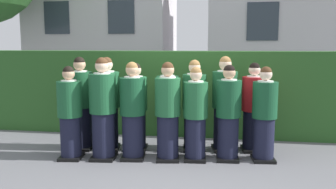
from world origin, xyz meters
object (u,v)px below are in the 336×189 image
student_front_row_5 (228,115)px  student_rear_row_2 (136,109)px  student_front_row_0 (70,115)px  student_rear_row_4 (194,108)px  student_front_row_6 (264,116)px  student_rear_row_0 (81,106)px  student_front_row_3 (168,114)px  student_rear_row_3 (168,108)px  student_front_row_2 (133,113)px  student_rear_row_5 (224,106)px  student_in_red_blazer (253,109)px  student_front_row_1 (103,111)px  student_rear_row_1 (107,106)px  student_front_row_4 (195,116)px

student_front_row_5 → student_rear_row_2: 1.67m
student_front_row_0 → student_rear_row_4: (1.98, 0.83, 0.04)m
student_front_row_6 → student_rear_row_0: student_rear_row_0 is taller
student_front_row_3 → student_rear_row_3: size_ratio=1.02×
student_front_row_2 → student_rear_row_5: student_rear_row_5 is taller
student_front_row_2 → student_front_row_3: 0.58m
student_rear_row_5 → student_front_row_5: bearing=-82.7°
student_rear_row_2 → student_in_red_blazer: bearing=7.0°
student_front_row_2 → student_front_row_6: bearing=6.6°
student_front_row_1 → student_front_row_2: 0.49m
student_front_row_6 → student_in_red_blazer: student_in_red_blazer is taller
student_front_row_3 → student_rear_row_1: (-1.17, 0.42, 0.03)m
student_front_row_2 → student_front_row_6: size_ratio=1.04×
student_front_row_0 → student_front_row_1: 0.55m
student_front_row_4 → student_front_row_3: bearing=-172.8°
student_front_row_5 → student_rear_row_4: student_rear_row_4 is taller
student_rear_row_2 → student_front_row_4: bearing=-21.2°
student_rear_row_5 → student_in_red_blazer: (0.51, 0.05, -0.05)m
student_rear_row_2 → student_front_row_6: bearing=-7.2°
student_front_row_0 → student_front_row_2: bearing=9.3°
student_rear_row_1 → student_rear_row_5: bearing=7.6°
student_front_row_4 → student_in_red_blazer: 1.19m
student_rear_row_1 → student_rear_row_4: bearing=7.4°
student_front_row_1 → student_front_row_6: bearing=7.1°
student_front_row_6 → student_rear_row_0: size_ratio=0.92×
student_front_row_1 → student_rear_row_2: bearing=56.3°
student_rear_row_5 → student_in_red_blazer: 0.51m
student_front_row_6 → student_rear_row_5: bearing=143.1°
student_front_row_4 → student_front_row_1: bearing=-173.3°
student_rear_row_0 → student_rear_row_5: bearing=7.3°
student_front_row_2 → student_in_red_blazer: size_ratio=1.02×
student_front_row_5 → student_front_row_2: bearing=-173.0°
student_front_row_1 → student_rear_row_3: student_front_row_1 is taller
student_front_row_1 → student_front_row_3: student_front_row_1 is taller
student_front_row_6 → student_rear_row_1: (-2.73, 0.21, 0.06)m
student_rear_row_3 → student_front_row_4: bearing=-43.6°
student_front_row_1 → student_rear_row_5: student_rear_row_5 is taller
student_front_row_6 → student_rear_row_3: (-1.65, 0.37, 0.02)m
student_rear_row_0 → student_front_row_6: bearing=-2.9°
student_rear_row_4 → student_front_row_6: bearing=-19.2°
student_front_row_4 → student_in_red_blazer: student_in_red_blazer is taller
student_rear_row_2 → student_rear_row_1: bearing=-172.2°
student_front_row_2 → student_rear_row_5: (1.49, 0.73, 0.04)m
student_front_row_3 → student_front_row_5: bearing=8.8°
student_front_row_4 → student_rear_row_2: 1.19m
student_rear_row_3 → student_front_row_1: bearing=-144.4°
student_rear_row_0 → student_rear_row_1: (0.49, 0.05, -0.00)m
student_rear_row_1 → student_rear_row_2: (0.51, 0.07, -0.05)m
student_front_row_2 → student_rear_row_1: student_rear_row_1 is taller
student_rear_row_1 → student_front_row_1: bearing=-79.2°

